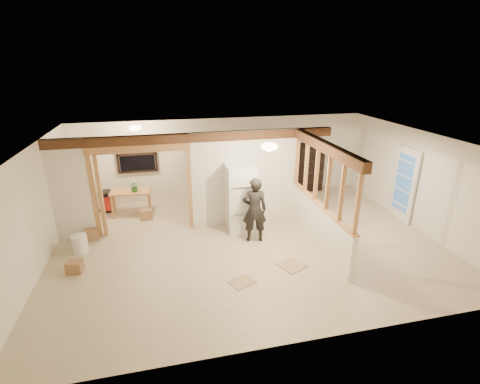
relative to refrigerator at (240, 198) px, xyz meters
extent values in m
cube|color=#C6B193|center=(0.01, -0.79, -0.87)|extent=(9.00, 6.50, 0.01)
cube|color=white|center=(0.01, -0.79, 1.64)|extent=(9.00, 6.50, 0.01)
cube|color=silver|center=(0.01, 2.46, 0.39)|extent=(9.00, 0.01, 2.50)
cube|color=silver|center=(0.01, -4.04, 0.39)|extent=(9.00, 0.01, 2.50)
cube|color=silver|center=(-4.49, -0.79, 0.39)|extent=(0.01, 6.50, 2.50)
cube|color=silver|center=(4.51, -0.79, 0.39)|extent=(0.01, 6.50, 2.50)
cube|color=silver|center=(-4.04, 0.41, 0.39)|extent=(0.90, 0.12, 2.50)
cube|color=silver|center=(0.21, 0.41, 0.39)|extent=(2.80, 0.12, 2.50)
cube|color=tan|center=(-2.39, 0.41, 0.24)|extent=(2.46, 0.14, 2.20)
cube|color=#53311C|center=(-0.99, 0.41, 1.52)|extent=(7.00, 0.18, 0.22)
cube|color=#53311C|center=(1.61, -1.19, 1.52)|extent=(0.18, 3.30, 0.22)
cube|color=silver|center=(1.61, -1.19, -0.36)|extent=(0.12, 3.20, 1.00)
cube|color=tan|center=(1.61, -1.19, 0.80)|extent=(0.14, 3.20, 1.32)
cube|color=black|center=(-2.59, 2.38, 0.69)|extent=(1.12, 0.10, 1.10)
cube|color=white|center=(4.43, -0.39, 0.14)|extent=(0.12, 0.86, 2.00)
ellipsoid|color=#FFEABF|center=(0.31, -1.29, 1.62)|extent=(0.36, 0.36, 0.16)
ellipsoid|color=#FFEABF|center=(-2.49, 1.51, 1.62)|extent=(0.32, 0.32, 0.14)
ellipsoid|color=#FFD88C|center=(-1.99, 0.81, 1.32)|extent=(0.07, 0.07, 0.07)
cube|color=silver|center=(0.00, 0.00, 0.00)|extent=(0.71, 0.69, 1.73)
imported|color=black|center=(0.19, -0.68, -0.06)|extent=(0.64, 0.48, 1.61)
cube|color=tan|center=(-2.82, 1.64, -0.52)|extent=(1.14, 0.66, 0.68)
imported|color=#3E6F31|center=(-2.67, 1.58, -0.02)|extent=(0.31, 0.28, 0.31)
cylinder|color=#B61911|center=(-3.54, 2.00, -0.56)|extent=(0.54, 0.54, 0.61)
cube|color=black|center=(2.91, 2.25, -0.05)|extent=(0.81, 0.27, 1.63)
cylinder|color=silver|center=(-3.85, -0.36, -0.65)|extent=(0.40, 0.40, 0.43)
cube|color=#986C49|center=(-2.44, 1.18, -0.73)|extent=(0.35, 0.31, 0.27)
cube|color=#986C49|center=(-3.70, 0.26, -0.73)|extent=(0.34, 0.34, 0.27)
cube|color=#986C49|center=(-3.80, -1.19, -0.74)|extent=(0.35, 0.30, 0.25)
cube|color=tan|center=(0.69, -1.97, -0.85)|extent=(0.66, 0.66, 0.02)
cube|color=tan|center=(-0.50, -2.31, -0.86)|extent=(0.59, 0.54, 0.02)
camera|label=1|loc=(-1.84, -7.98, 3.29)|focal=26.00mm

